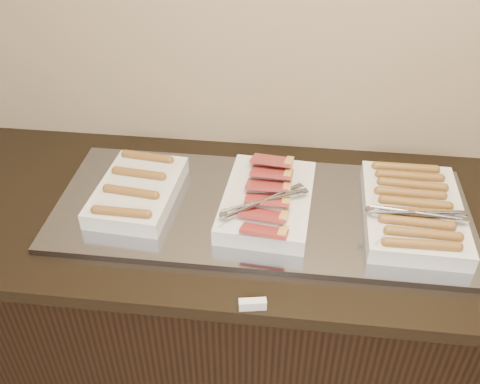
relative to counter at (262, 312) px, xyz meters
name	(u,v)px	position (x,y,z in m)	size (l,w,h in m)	color
counter	(262,312)	(0.00, 0.00, 0.00)	(2.06, 0.76, 0.90)	black
warming_tray	(261,210)	(-0.01, 0.00, 0.46)	(1.20, 0.50, 0.02)	gray
dish_left	(138,190)	(-0.38, 0.00, 0.50)	(0.24, 0.34, 0.07)	silver
dish_center	(267,200)	(0.00, 0.00, 0.50)	(0.27, 0.40, 0.09)	silver
dish_right	(413,210)	(0.41, 0.00, 0.50)	(0.28, 0.41, 0.08)	silver
label_holder	(253,304)	(0.00, -0.36, 0.46)	(0.07, 0.02, 0.03)	silver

